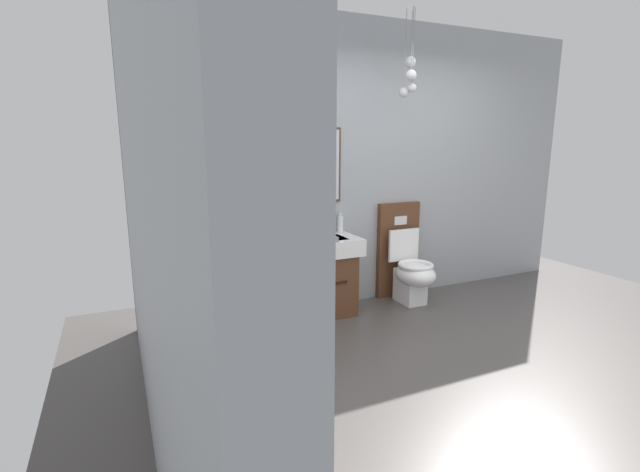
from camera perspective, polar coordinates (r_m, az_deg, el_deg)
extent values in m
cube|color=#4C4744|center=(3.72, 21.93, -15.87)|extent=(6.00, 4.86, 0.10)
cube|color=#999EA3|center=(4.69, 7.48, 8.88)|extent=(4.80, 0.12, 2.78)
cube|color=#4C301E|center=(4.01, -12.70, 8.39)|extent=(0.60, 0.02, 0.86)
cube|color=silver|center=(4.00, -12.67, 8.38)|extent=(0.56, 0.01, 0.82)
cube|color=#4C301E|center=(4.28, -0.84, 8.88)|extent=(0.56, 0.02, 0.70)
cube|color=silver|center=(4.27, -0.78, 8.88)|extent=(0.52, 0.01, 0.66)
cube|color=#56331E|center=(4.07, -6.17, 5.02)|extent=(0.36, 0.14, 0.02)
cone|color=#333338|center=(4.04, -7.76, 5.80)|extent=(0.06, 0.06, 0.10)
cylinder|color=gray|center=(4.07, -6.64, 5.72)|extent=(0.07, 0.07, 0.08)
cylinder|color=gray|center=(4.09, -5.38, 6.09)|extent=(0.06, 0.06, 0.12)
cylinder|color=gray|center=(4.44, 11.74, 22.49)|extent=(0.01, 0.01, 0.63)
sphere|color=silver|center=(4.39, 11.53, 17.83)|extent=(0.08, 0.08, 0.08)
cylinder|color=gray|center=(4.46, 10.73, 22.24)|extent=(0.01, 0.01, 0.66)
sphere|color=silver|center=(4.41, 10.53, 17.36)|extent=(0.09, 0.09, 0.09)
cylinder|color=gray|center=(4.40, 11.59, 23.28)|extent=(0.01, 0.01, 0.53)
sphere|color=silver|center=(4.35, 11.40, 19.24)|extent=(0.10, 0.10, 0.10)
cylinder|color=gray|center=(4.57, 11.48, 23.72)|extent=(0.01, 0.01, 0.39)
sphere|color=silver|center=(4.53, 11.35, 20.70)|extent=(0.10, 0.10, 0.10)
cube|color=#999EA3|center=(2.23, -21.01, 4.88)|extent=(0.12, 3.66, 2.78)
cube|color=slate|center=(3.63, -9.05, -14.79)|extent=(0.68, 0.44, 0.01)
cube|color=#56331E|center=(4.04, -11.42, -7.62)|extent=(0.57, 0.43, 0.59)
cube|color=black|center=(3.82, -10.71, -7.65)|extent=(0.31, 0.01, 0.02)
cube|color=white|center=(3.94, -11.65, -2.50)|extent=(0.69, 0.47, 0.16)
cube|color=silver|center=(3.89, -11.58, -1.70)|extent=(0.43, 0.26, 0.03)
cylinder|color=silver|center=(4.08, -12.30, -0.10)|extent=(0.03, 0.03, 0.11)
cylinder|color=silver|center=(4.02, -12.17, 0.42)|extent=(0.02, 0.11, 0.02)
cube|color=#56331E|center=(4.31, 0.21, -6.12)|extent=(0.57, 0.43, 0.59)
cube|color=black|center=(4.10, 1.49, -6.04)|extent=(0.31, 0.01, 0.02)
cube|color=white|center=(4.21, 0.22, -1.30)|extent=(0.69, 0.47, 0.16)
cube|color=silver|center=(4.17, 0.39, -0.54)|extent=(0.43, 0.26, 0.03)
cylinder|color=silver|center=(4.35, -0.79, 0.91)|extent=(0.03, 0.03, 0.11)
cylinder|color=silver|center=(4.29, -0.50, 1.42)|extent=(0.02, 0.11, 0.02)
cube|color=#56331E|center=(4.86, 9.64, -1.67)|extent=(0.48, 0.10, 1.00)
cube|color=silver|center=(4.75, 10.14, 1.94)|extent=(0.15, 0.01, 0.09)
cube|color=white|center=(4.74, 11.29, -6.23)|extent=(0.22, 0.30, 0.34)
ellipsoid|color=white|center=(4.64, 11.94, -4.74)|extent=(0.37, 0.46, 0.24)
torus|color=white|center=(4.61, 11.99, -3.61)|extent=(0.35, 0.35, 0.04)
cube|color=white|center=(4.74, 10.51, -1.11)|extent=(0.35, 0.03, 0.33)
cylinder|color=silver|center=(4.01, -15.91, -0.61)|extent=(0.07, 0.07, 0.09)
cylinder|color=purple|center=(4.00, -15.74, 0.21)|extent=(0.02, 0.03, 0.17)
cube|color=white|center=(3.99, -15.88, 1.43)|extent=(0.01, 0.02, 0.03)
cylinder|color=purple|center=(4.01, -15.97, 0.21)|extent=(0.03, 0.02, 0.17)
cube|color=white|center=(4.00, -15.94, 1.42)|extent=(0.01, 0.02, 0.03)
cylinder|color=yellow|center=(4.00, -16.14, 0.16)|extent=(0.01, 0.02, 0.17)
cube|color=white|center=(3.99, -16.25, 1.35)|extent=(0.01, 0.02, 0.03)
cylinder|color=#33B266|center=(3.99, -15.91, 0.09)|extent=(0.01, 0.02, 0.16)
cube|color=white|center=(3.97, -15.97, 1.20)|extent=(0.01, 0.02, 0.03)
cylinder|color=white|center=(4.44, 2.57, 1.48)|extent=(0.06, 0.06, 0.16)
cylinder|color=silver|center=(4.42, 2.58, 2.74)|extent=(0.02, 0.02, 0.04)
cube|color=gray|center=(4.05, 0.49, -0.37)|extent=(0.22, 0.16, 0.04)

